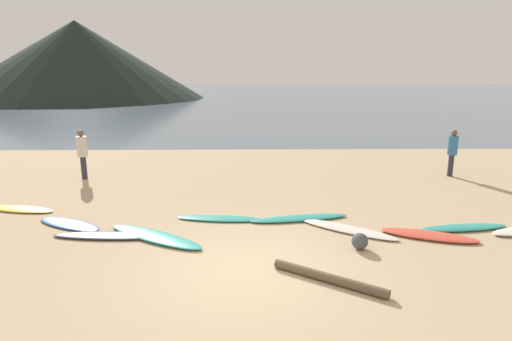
{
  "coord_description": "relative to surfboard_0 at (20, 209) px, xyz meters",
  "views": [
    {
      "loc": [
        0.07,
        -7.43,
        3.73
      ],
      "look_at": [
        0.29,
        5.67,
        0.6
      ],
      "focal_mm": 29.52,
      "sensor_mm": 36.0,
      "label": 1
    }
  ],
  "objects": [
    {
      "name": "surfboard_2",
      "position": [
        3.07,
        -1.96,
        0.0
      ],
      "size": [
        2.66,
        0.62,
        0.08
      ],
      "primitive_type": "ellipsoid",
      "rotation": [
        0.0,
        0.0,
        -0.05
      ],
      "color": "#333338",
      "rests_on": "ground"
    },
    {
      "name": "surfboard_1",
      "position": [
        1.82,
        -1.18,
        -0.0
      ],
      "size": [
        1.96,
        1.38,
        0.06
      ],
      "primitive_type": "ellipsoid",
      "rotation": [
        0.0,
        0.0,
        -0.47
      ],
      "color": "#1E479E",
      "rests_on": "ground"
    },
    {
      "name": "ground_plane",
      "position": [
        6.2,
        6.39,
        -0.14
      ],
      "size": [
        120.0,
        120.0,
        0.2
      ],
      "primitive_type": "cube",
      "color": "tan",
      "rests_on": "ground"
    },
    {
      "name": "surfboard_3",
      "position": [
        4.12,
        -2.05,
        0.01
      ],
      "size": [
        2.59,
        1.93,
        0.1
      ],
      "primitive_type": "ellipsoid",
      "rotation": [
        0.0,
        0.0,
        -0.56
      ],
      "color": "teal",
      "rests_on": "ground"
    },
    {
      "name": "ocean_water",
      "position": [
        6.2,
        58.98,
        -0.04
      ],
      "size": [
        140.0,
        100.0,
        0.01
      ],
      "primitive_type": "cube",
      "color": "slate",
      "rests_on": "ground"
    },
    {
      "name": "driftwood_log",
      "position": [
        7.7,
        -4.15,
        0.05
      ],
      "size": [
        1.91,
        1.36,
        0.17
      ],
      "primitive_type": "cylinder",
      "rotation": [
        0.0,
        1.57,
        -0.59
      ],
      "color": "brown",
      "rests_on": "ground"
    },
    {
      "name": "surfboard_6",
      "position": [
        8.61,
        -1.65,
        0.0
      ],
      "size": [
        2.3,
        1.82,
        0.08
      ],
      "primitive_type": "ellipsoid",
      "rotation": [
        0.0,
        0.0,
        -0.61
      ],
      "color": "silver",
      "rests_on": "ground"
    },
    {
      "name": "surfboard_0",
      "position": [
        0.0,
        0.0,
        0.0
      ],
      "size": [
        2.08,
        0.98,
        0.07
      ],
      "primitive_type": "ellipsoid",
      "rotation": [
        0.0,
        0.0,
        -0.22
      ],
      "color": "yellow",
      "rests_on": "ground"
    },
    {
      "name": "surfboard_8",
      "position": [
        11.44,
        -1.61,
        0.01
      ],
      "size": [
        2.25,
        0.73,
        0.09
      ],
      "primitive_type": "ellipsoid",
      "rotation": [
        0.0,
        0.0,
        0.13
      ],
      "color": "teal",
      "rests_on": "ground"
    },
    {
      "name": "beach_rock_near",
      "position": [
        8.63,
        -2.71,
        0.14
      ],
      "size": [
        0.35,
        0.35,
        0.35
      ],
      "primitive_type": "sphere",
      "color": "#484C51",
      "rests_on": "ground"
    },
    {
      "name": "surfboard_5",
      "position": [
        7.55,
        -0.88,
        0.01
      ],
      "size": [
        2.59,
        0.91,
        0.09
      ],
      "primitive_type": "ellipsoid",
      "rotation": [
        0.0,
        0.0,
        0.18
      ],
      "color": "teal",
      "rests_on": "ground"
    },
    {
      "name": "person_1",
      "position": [
        13.53,
        3.59,
        0.96
      ],
      "size": [
        0.34,
        0.34,
        1.68
      ],
      "rotation": [
        0.0,
        0.0,
        1.18
      ],
      "color": "#2D2D38",
      "rests_on": "ground"
    },
    {
      "name": "surfboard_4",
      "position": [
        5.52,
        -0.84,
        0.0
      ],
      "size": [
        2.24,
        0.71,
        0.07
      ],
      "primitive_type": "ellipsoid",
      "rotation": [
        0.0,
        0.0,
        -0.11
      ],
      "color": "teal",
      "rests_on": "ground"
    },
    {
      "name": "headland_hill",
      "position": [
        -16.26,
        46.62,
        4.98
      ],
      "size": [
        32.71,
        32.71,
        10.03
      ],
      "primitive_type": "cone",
      "color": "black",
      "rests_on": "ground"
    },
    {
      "name": "person_0",
      "position": [
        0.46,
        3.45,
        0.98
      ],
      "size": [
        0.35,
        0.35,
        1.73
      ],
      "rotation": [
        0.0,
        0.0,
        5.48
      ],
      "color": "#2D2D38",
      "rests_on": "ground"
    },
    {
      "name": "surfboard_7",
      "position": [
        10.38,
        -2.09,
        0.01
      ],
      "size": [
        2.2,
        1.34,
        0.1
      ],
      "primitive_type": "ellipsoid",
      "rotation": [
        0.0,
        0.0,
        -0.37
      ],
      "color": "#D84C38",
      "rests_on": "ground"
    }
  ]
}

